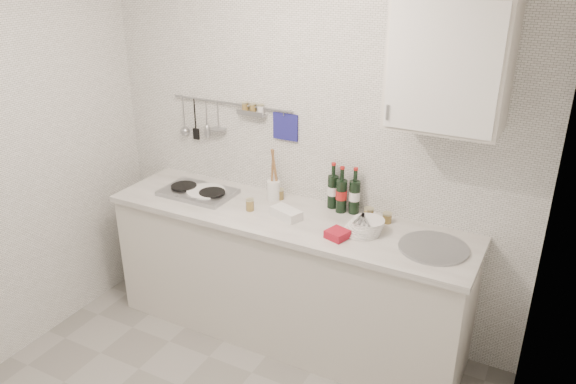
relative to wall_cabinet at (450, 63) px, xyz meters
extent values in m
cube|color=silver|center=(-0.90, 0.18, -0.70)|extent=(3.00, 0.02, 2.50)
cube|color=silver|center=(0.60, -1.22, -0.70)|extent=(0.02, 2.80, 2.50)
cube|color=beige|center=(-0.90, -0.12, -1.51)|extent=(2.40, 0.60, 0.88)
cube|color=silver|center=(-0.90, -0.12, -1.05)|extent=(2.44, 0.64, 0.04)
cube|color=black|center=(-0.90, -0.10, -1.90)|extent=(2.34, 0.52, 0.10)
cube|color=#93969B|center=(-1.60, -0.12, -1.01)|extent=(0.50, 0.32, 0.03)
cylinder|color=black|center=(-1.72, -0.12, -0.99)|extent=(0.18, 0.18, 0.01)
cylinder|color=black|center=(-1.48, -0.12, -0.99)|extent=(0.18, 0.18, 0.01)
cylinder|color=#93969B|center=(0.05, -0.12, -1.02)|extent=(0.40, 0.40, 0.02)
cylinder|color=#93969B|center=(0.05, -0.12, -1.08)|extent=(0.34, 0.34, 0.10)
cylinder|color=#93969B|center=(-1.47, 0.15, -0.43)|extent=(0.95, 0.02, 0.02)
cube|color=navy|center=(-1.06, 0.17, -0.54)|extent=(0.18, 0.02, 0.18)
cube|color=beige|center=(0.00, 0.01, 0.00)|extent=(0.60, 0.35, 0.70)
cube|color=white|center=(0.00, -0.18, 0.00)|extent=(0.56, 0.01, 0.66)
cylinder|color=#93969B|center=(-0.26, -0.19, -0.25)|extent=(0.01, 0.01, 0.08)
cylinder|color=#5581C1|center=(-1.55, -0.12, -1.02)|extent=(0.28, 0.28, 0.01)
cylinder|color=#5581C1|center=(-1.54, -0.12, -1.01)|extent=(0.27, 0.27, 0.01)
cylinder|color=#5581C1|center=(-1.54, -0.11, -1.00)|extent=(0.27, 0.27, 0.01)
cylinder|color=white|center=(-0.39, -0.12, -1.02)|extent=(0.23, 0.23, 0.01)
cylinder|color=white|center=(-0.38, -0.12, -1.01)|extent=(0.22, 0.22, 0.01)
cylinder|color=white|center=(-0.37, -0.12, -1.00)|extent=(0.22, 0.22, 0.01)
cylinder|color=white|center=(-0.37, -0.11, -0.99)|extent=(0.21, 0.21, 0.01)
cylinder|color=white|center=(-0.36, -0.11, -0.98)|extent=(0.21, 0.21, 0.01)
cylinder|color=white|center=(-0.36, -0.11, -0.96)|extent=(0.20, 0.20, 0.01)
cylinder|color=white|center=(-0.35, -0.10, -0.95)|extent=(0.19, 0.19, 0.01)
cube|color=white|center=(-0.88, -0.16, -1.00)|extent=(0.23, 0.17, 0.06)
cube|color=red|center=(-0.49, -0.26, -1.01)|extent=(0.15, 0.15, 0.05)
cylinder|color=white|center=(-1.09, 0.05, -0.96)|extent=(0.09, 0.09, 0.14)
cylinder|color=olive|center=(-1.08, 0.05, -0.79)|extent=(0.03, 0.07, 0.27)
cylinder|color=olive|center=(-1.10, 0.06, -0.80)|extent=(0.02, 0.05, 0.25)
cylinder|color=olive|center=(-1.06, 0.08, -1.00)|extent=(0.06, 0.06, 0.06)
cylinder|color=tan|center=(-1.06, 0.08, -0.96)|extent=(0.06, 0.06, 0.01)
cylinder|color=olive|center=(-0.29, 0.07, -1.00)|extent=(0.06, 0.06, 0.06)
cylinder|color=tan|center=(-0.29, 0.07, -0.97)|extent=(0.06, 0.06, 0.01)
cylinder|color=olive|center=(-0.40, 0.04, -0.99)|extent=(0.06, 0.06, 0.08)
cylinder|color=tan|center=(-0.40, 0.04, -0.95)|extent=(0.06, 0.06, 0.01)
cylinder|color=olive|center=(-1.14, -0.17, -0.99)|extent=(0.05, 0.05, 0.07)
cylinder|color=tan|center=(-1.14, -0.17, -0.95)|extent=(0.06, 0.06, 0.01)
camera|label=1|loc=(0.62, -2.99, 0.55)|focal=35.00mm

